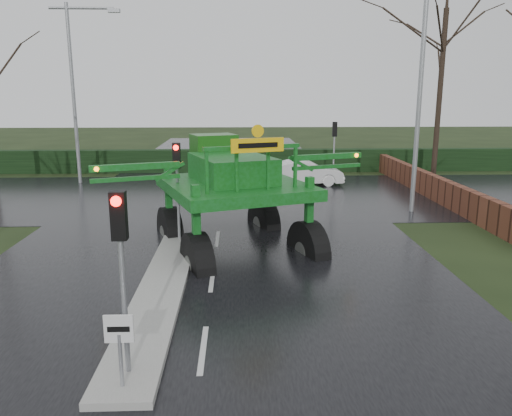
{
  "coord_description": "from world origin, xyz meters",
  "views": [
    {
      "loc": [
        0.72,
        -9.35,
        5.13
      ],
      "look_at": [
        1.25,
        4.29,
        2.0
      ],
      "focal_mm": 35.0,
      "sensor_mm": 36.0,
      "label": 1
    }
  ],
  "objects_px": {
    "traffic_signal_near": "(120,244)",
    "white_sedan": "(305,185)",
    "street_light_right": "(414,73)",
    "street_light_left_far": "(78,78)",
    "traffic_signal_far": "(334,138)",
    "traffic_signal_mid": "(177,171)",
    "crop_sprayer": "(193,184)",
    "keep_left_sign": "(119,339)"
  },
  "relations": [
    {
      "from": "traffic_signal_near",
      "to": "crop_sprayer",
      "type": "height_order",
      "value": "crop_sprayer"
    },
    {
      "from": "traffic_signal_mid",
      "to": "traffic_signal_far",
      "type": "bearing_deg",
      "value": 58.07
    },
    {
      "from": "street_light_right",
      "to": "crop_sprayer",
      "type": "height_order",
      "value": "street_light_right"
    },
    {
      "from": "white_sedan",
      "to": "street_light_left_far",
      "type": "bearing_deg",
      "value": 82.73
    },
    {
      "from": "traffic_signal_mid",
      "to": "white_sedan",
      "type": "distance_m",
      "value": 12.98
    },
    {
      "from": "traffic_signal_far",
      "to": "white_sedan",
      "type": "relative_size",
      "value": 0.81
    },
    {
      "from": "street_light_right",
      "to": "white_sedan",
      "type": "relative_size",
      "value": 2.3
    },
    {
      "from": "traffic_signal_near",
      "to": "keep_left_sign",
      "type": "bearing_deg",
      "value": -90.0
    },
    {
      "from": "street_light_right",
      "to": "street_light_left_far",
      "type": "height_order",
      "value": "same"
    },
    {
      "from": "traffic_signal_near",
      "to": "traffic_signal_mid",
      "type": "xyz_separation_m",
      "value": [
        0.0,
        8.5,
        0.0
      ]
    },
    {
      "from": "traffic_signal_near",
      "to": "traffic_signal_far",
      "type": "height_order",
      "value": "same"
    },
    {
      "from": "traffic_signal_mid",
      "to": "street_light_left_far",
      "type": "bearing_deg",
      "value": 118.86
    },
    {
      "from": "traffic_signal_mid",
      "to": "street_light_right",
      "type": "xyz_separation_m",
      "value": [
        9.49,
        4.51,
        3.4
      ]
    },
    {
      "from": "street_light_left_far",
      "to": "crop_sprayer",
      "type": "height_order",
      "value": "street_light_left_far"
    },
    {
      "from": "keep_left_sign",
      "to": "traffic_signal_far",
      "type": "xyz_separation_m",
      "value": [
        7.8,
        21.51,
        1.53
      ]
    },
    {
      "from": "traffic_signal_near",
      "to": "white_sedan",
      "type": "distance_m",
      "value": 20.79
    },
    {
      "from": "traffic_signal_near",
      "to": "white_sedan",
      "type": "relative_size",
      "value": 0.81
    },
    {
      "from": "crop_sprayer",
      "to": "traffic_signal_near",
      "type": "bearing_deg",
      "value": -116.26
    },
    {
      "from": "crop_sprayer",
      "to": "street_light_left_far",
      "type": "bearing_deg",
      "value": 97.61
    },
    {
      "from": "traffic_signal_mid",
      "to": "traffic_signal_far",
      "type": "distance_m",
      "value": 14.75
    },
    {
      "from": "white_sedan",
      "to": "traffic_signal_far",
      "type": "bearing_deg",
      "value": -58.05
    },
    {
      "from": "traffic_signal_near",
      "to": "traffic_signal_far",
      "type": "distance_m",
      "value": 22.42
    },
    {
      "from": "traffic_signal_far",
      "to": "street_light_left_far",
      "type": "distance_m",
      "value": 15.08
    },
    {
      "from": "street_light_right",
      "to": "street_light_left_far",
      "type": "distance_m",
      "value": 18.24
    },
    {
      "from": "street_light_left_far",
      "to": "crop_sprayer",
      "type": "relative_size",
      "value": 1.11
    },
    {
      "from": "traffic_signal_near",
      "to": "white_sedan",
      "type": "bearing_deg",
      "value": 73.33
    },
    {
      "from": "keep_left_sign",
      "to": "white_sedan",
      "type": "distance_m",
      "value": 21.13
    },
    {
      "from": "keep_left_sign",
      "to": "crop_sprayer",
      "type": "relative_size",
      "value": 0.15
    },
    {
      "from": "keep_left_sign",
      "to": "white_sedan",
      "type": "height_order",
      "value": "keep_left_sign"
    },
    {
      "from": "keep_left_sign",
      "to": "traffic_signal_far",
      "type": "relative_size",
      "value": 0.38
    },
    {
      "from": "traffic_signal_mid",
      "to": "crop_sprayer",
      "type": "height_order",
      "value": "crop_sprayer"
    },
    {
      "from": "traffic_signal_mid",
      "to": "keep_left_sign",
      "type": "bearing_deg",
      "value": -90.0
    },
    {
      "from": "traffic_signal_near",
      "to": "street_light_left_far",
      "type": "xyz_separation_m",
      "value": [
        -6.89,
        21.01,
        3.4
      ]
    },
    {
      "from": "traffic_signal_far",
      "to": "white_sedan",
      "type": "xyz_separation_m",
      "value": [
        -1.88,
        -1.25,
        -2.59
      ]
    },
    {
      "from": "traffic_signal_mid",
      "to": "traffic_signal_far",
      "type": "xyz_separation_m",
      "value": [
        7.8,
        12.52,
        0.0
      ]
    },
    {
      "from": "keep_left_sign",
      "to": "street_light_right",
      "type": "bearing_deg",
      "value": 54.88
    },
    {
      "from": "keep_left_sign",
      "to": "traffic_signal_mid",
      "type": "height_order",
      "value": "traffic_signal_mid"
    },
    {
      "from": "white_sedan",
      "to": "traffic_signal_near",
      "type": "bearing_deg",
      "value": 161.61
    },
    {
      "from": "street_light_right",
      "to": "street_light_left_far",
      "type": "bearing_deg",
      "value": 153.98
    },
    {
      "from": "traffic_signal_mid",
      "to": "street_light_right",
      "type": "height_order",
      "value": "street_light_right"
    },
    {
      "from": "crop_sprayer",
      "to": "white_sedan",
      "type": "bearing_deg",
      "value": 48.99
    },
    {
      "from": "traffic_signal_far",
      "to": "street_light_right",
      "type": "xyz_separation_m",
      "value": [
        1.69,
        -8.01,
        3.4
      ]
    }
  ]
}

